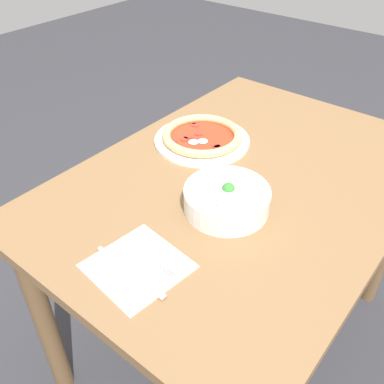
% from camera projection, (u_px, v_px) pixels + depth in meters
% --- Properties ---
extents(ground_plane, '(8.00, 8.00, 0.00)m').
position_uv_depth(ground_plane, '(229.00, 335.00, 1.64)').
color(ground_plane, '#333338').
extents(dining_table, '(1.17, 0.82, 0.74)m').
position_uv_depth(dining_table, '(241.00, 208.00, 1.26)').
color(dining_table, olive).
rests_on(dining_table, ground_plane).
extents(pizza, '(0.30, 0.30, 0.04)m').
position_uv_depth(pizza, '(202.00, 137.00, 1.33)').
color(pizza, white).
rests_on(pizza, dining_table).
extents(bowl, '(0.21, 0.21, 0.08)m').
position_uv_depth(bowl, '(227.00, 198.00, 1.05)').
color(bowl, white).
rests_on(bowl, dining_table).
extents(napkin, '(0.21, 0.21, 0.00)m').
position_uv_depth(napkin, '(138.00, 266.00, 0.92)').
color(napkin, white).
rests_on(napkin, dining_table).
extents(fork, '(0.02, 0.18, 0.00)m').
position_uv_depth(fork, '(146.00, 257.00, 0.94)').
color(fork, silver).
rests_on(fork, napkin).
extents(knife, '(0.02, 0.21, 0.01)m').
position_uv_depth(knife, '(127.00, 269.00, 0.91)').
color(knife, silver).
rests_on(knife, napkin).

